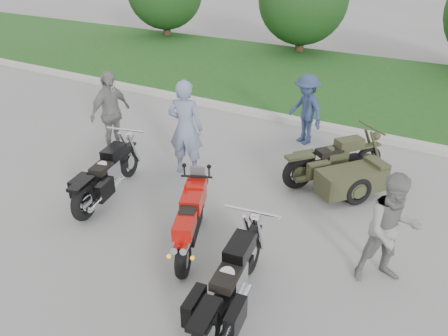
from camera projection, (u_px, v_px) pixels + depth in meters
The scene contains 11 objects.
ground at pixel (149, 244), 6.89m from camera, with size 80.00×80.00×0.00m, color #979792.
curb at pixel (296, 121), 11.42m from camera, with size 60.00×0.30×0.15m, color #B3B1A9.
grass_strip at pixel (345, 82), 14.58m from camera, with size 60.00×8.00×0.14m, color #2E6322.
sportbike_red at pixel (190, 221), 6.56m from camera, with size 0.92×1.75×0.89m.
cruiser_left at pixel (106, 177), 7.94m from camera, with size 0.76×2.22×0.87m.
cruiser_right at pixel (229, 288), 5.39m from camera, with size 0.61×2.27×0.88m.
cruiser_sidecar at pixel (342, 172), 8.18m from camera, with size 1.84×2.08×0.87m.
person_stripe at pixel (186, 128), 8.61m from camera, with size 0.71×0.47×1.96m, color slate.
person_grey at pixel (392, 230), 5.82m from camera, with size 0.80×0.63×1.65m, color gray.
person_denim at pixel (306, 109), 10.03m from camera, with size 1.06×0.61×1.64m, color navy.
person_back at pixel (111, 113), 9.53m from camera, with size 1.08×0.45×1.85m, color gray.
Camera 1 is at (3.88, -4.15, 4.25)m, focal length 35.00 mm.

